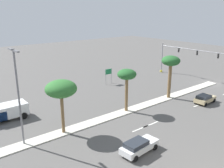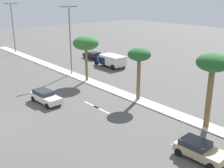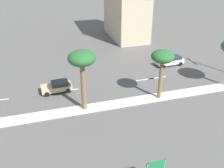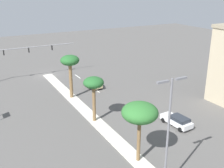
{
  "view_description": "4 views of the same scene",
  "coord_description": "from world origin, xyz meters",
  "px_view_note": "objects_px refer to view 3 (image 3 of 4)",
  "views": [
    {
      "loc": [
        -24.69,
        46.07,
        14.27
      ],
      "look_at": [
        3.53,
        23.36,
        3.35
      ],
      "focal_mm": 39.58,
      "sensor_mm": 36.0,
      "label": 1
    },
    {
      "loc": [
        -22.5,
        1.5,
        12.11
      ],
      "look_at": [
        -2.19,
        25.54,
        1.97
      ],
      "focal_mm": 44.4,
      "sensor_mm": 36.0,
      "label": 2
    },
    {
      "loc": [
        24.97,
        9.81,
        16.51
      ],
      "look_at": [
        -1.21,
        17.71,
        2.19
      ],
      "focal_mm": 41.26,
      "sensor_mm": 36.0,
      "label": 3
    },
    {
      "loc": [
        13.91,
        53.88,
        17.31
      ],
      "look_at": [
        -3.89,
        21.02,
        3.94
      ],
      "focal_mm": 43.76,
      "sensor_mm": 36.0,
      "label": 4
    }
  ],
  "objects_px": {
    "commercial_building": "(126,8)",
    "palm_tree_trailing": "(82,61)",
    "sedan_tan_leading": "(57,86)",
    "sedan_white_front": "(170,61)",
    "palm_tree_far": "(163,58)"
  },
  "relations": [
    {
      "from": "palm_tree_far",
      "to": "sedan_white_front",
      "type": "height_order",
      "value": "palm_tree_far"
    },
    {
      "from": "sedan_tan_leading",
      "to": "sedan_white_front",
      "type": "distance_m",
      "value": 18.62
    },
    {
      "from": "commercial_building",
      "to": "palm_tree_far",
      "type": "distance_m",
      "value": 25.48
    },
    {
      "from": "commercial_building",
      "to": "sedan_tan_leading",
      "type": "distance_m",
      "value": 26.18
    },
    {
      "from": "palm_tree_trailing",
      "to": "palm_tree_far",
      "type": "bearing_deg",
      "value": 88.58
    },
    {
      "from": "palm_tree_trailing",
      "to": "sedan_white_front",
      "type": "bearing_deg",
      "value": 119.12
    },
    {
      "from": "sedan_tan_leading",
      "to": "sedan_white_front",
      "type": "bearing_deg",
      "value": 101.17
    },
    {
      "from": "sedan_white_front",
      "to": "palm_tree_far",
      "type": "bearing_deg",
      "value": -35.23
    },
    {
      "from": "palm_tree_trailing",
      "to": "sedan_white_front",
      "type": "relative_size",
      "value": 1.56
    },
    {
      "from": "commercial_building",
      "to": "sedan_tan_leading",
      "type": "height_order",
      "value": "commercial_building"
    },
    {
      "from": "commercial_building",
      "to": "sedan_white_front",
      "type": "bearing_deg",
      "value": 6.57
    },
    {
      "from": "commercial_building",
      "to": "sedan_tan_leading",
      "type": "relative_size",
      "value": 3.1
    },
    {
      "from": "sedan_tan_leading",
      "to": "sedan_white_front",
      "type": "height_order",
      "value": "sedan_white_front"
    },
    {
      "from": "commercial_building",
      "to": "palm_tree_trailing",
      "type": "xyz_separation_m",
      "value": [
        24.84,
        -13.87,
        -0.01
      ]
    },
    {
      "from": "commercial_building",
      "to": "palm_tree_far",
      "type": "relative_size",
      "value": 1.98
    }
  ]
}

